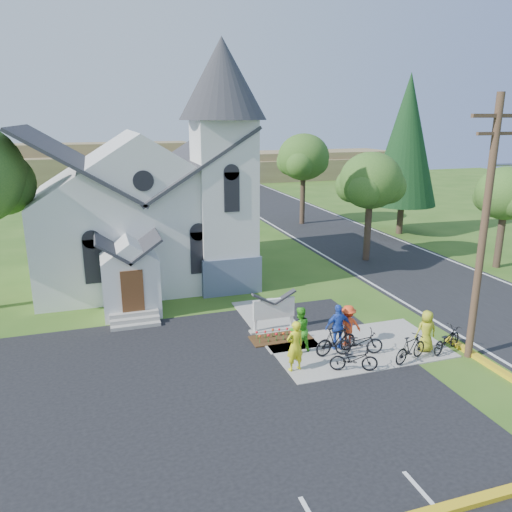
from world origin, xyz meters
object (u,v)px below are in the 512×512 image
object	(u,v)px
bike_0	(359,342)
cyclist_2	(338,327)
cyclist_3	(348,325)
church_sign	(274,309)
bike_1	(336,340)
bike_3	(411,348)
cyclist_4	(426,331)
bike_4	(447,340)
bike_2	(354,359)
cyclist_0	(295,346)
cyclist_1	(299,330)
utility_pole	(486,223)

from	to	relation	value
bike_0	cyclist_2	size ratio (longest dim) A/B	1.02
bike_0	cyclist_3	xyz separation A→B (m)	(-0.04, 0.90, 0.36)
church_sign	bike_1	distance (m)	3.35
church_sign	cyclist_3	world-z (taller)	cyclist_3
bike_3	cyclist_2	bearing A→B (deg)	30.44
cyclist_4	bike_4	bearing A→B (deg)	169.49
church_sign	bike_3	size ratio (longest dim) A/B	1.24
bike_2	cyclist_0	bearing A→B (deg)	90.55
bike_3	cyclist_4	size ratio (longest dim) A/B	1.04
bike_0	bike_3	world-z (taller)	bike_3
cyclist_3	bike_3	world-z (taller)	cyclist_3
church_sign	cyclist_0	xyz separation A→B (m)	(-0.50, -3.67, 0.00)
cyclist_0	cyclist_1	bearing A→B (deg)	-128.55
bike_0	cyclist_4	distance (m)	2.77
cyclist_3	bike_3	size ratio (longest dim) A/B	0.97
cyclist_1	utility_pole	bearing A→B (deg)	149.16
cyclist_0	cyclist_3	xyz separation A→B (m)	(2.87, 1.30, -0.11)
bike_1	bike_3	bearing A→B (deg)	-130.53
cyclist_4	bike_4	xyz separation A→B (m)	(0.79, -0.29, -0.36)
bike_0	bike_1	size ratio (longest dim) A/B	1.01
bike_3	cyclist_1	bearing A→B (deg)	41.81
utility_pole	bike_3	xyz separation A→B (m)	(-2.56, 0.30, -4.82)
cyclist_0	bike_4	xyz separation A→B (m)	(6.40, -0.45, -0.48)
cyclist_3	bike_3	distance (m)	2.63
cyclist_2	bike_2	distance (m)	1.94
cyclist_4	bike_4	distance (m)	0.92
bike_2	cyclist_1	bearing A→B (deg)	51.94
bike_4	church_sign	bearing A→B (deg)	31.88
cyclist_2	cyclist_4	distance (m)	3.50
cyclist_0	cyclist_3	bearing A→B (deg)	-165.31
bike_4	utility_pole	bearing A→B (deg)	-154.35
cyclist_1	bike_0	bearing A→B (deg)	145.89
church_sign	cyclist_0	world-z (taller)	cyclist_0
utility_pole	cyclist_0	xyz separation A→B (m)	(-7.06, 1.03, -4.37)
church_sign	bike_4	distance (m)	7.21
church_sign	bike_4	size ratio (longest dim) A/B	1.17
bike_2	cyclist_2	bearing A→B (deg)	11.50
bike_3	bike_1	bearing A→B (deg)	40.19
cyclist_1	bike_2	world-z (taller)	cyclist_1
bike_3	cyclist_4	distance (m)	1.28
cyclist_2	bike_2	bearing A→B (deg)	83.63
cyclist_2	bike_2	world-z (taller)	cyclist_2
church_sign	utility_pole	distance (m)	9.18
cyclist_1	cyclist_2	distance (m)	1.60
cyclist_4	bike_0	bearing A→B (deg)	-1.72
bike_0	cyclist_2	distance (m)	1.02
church_sign	bike_2	world-z (taller)	church_sign
bike_2	bike_4	xyz separation A→B (m)	(4.33, 0.28, 0.03)
church_sign	bike_2	xyz separation A→B (m)	(1.56, -4.40, -0.51)
church_sign	bike_0	bearing A→B (deg)	-53.51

